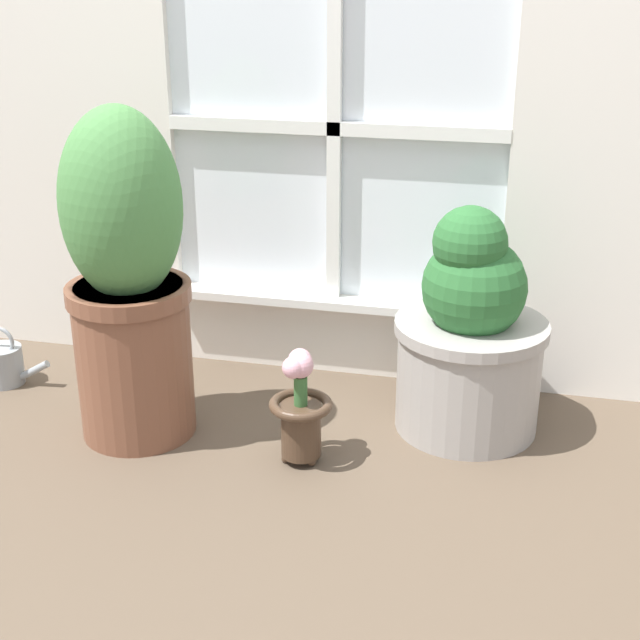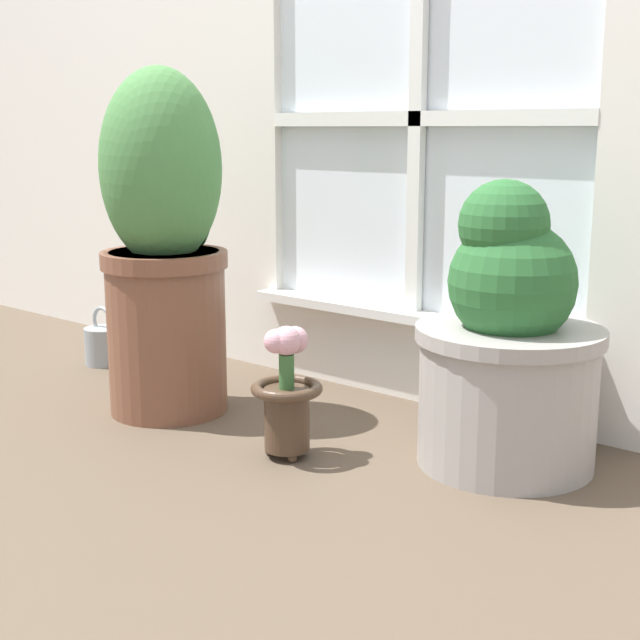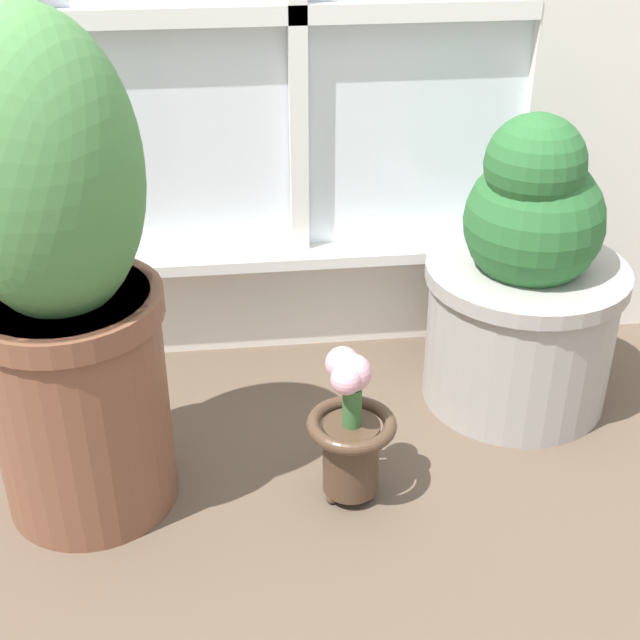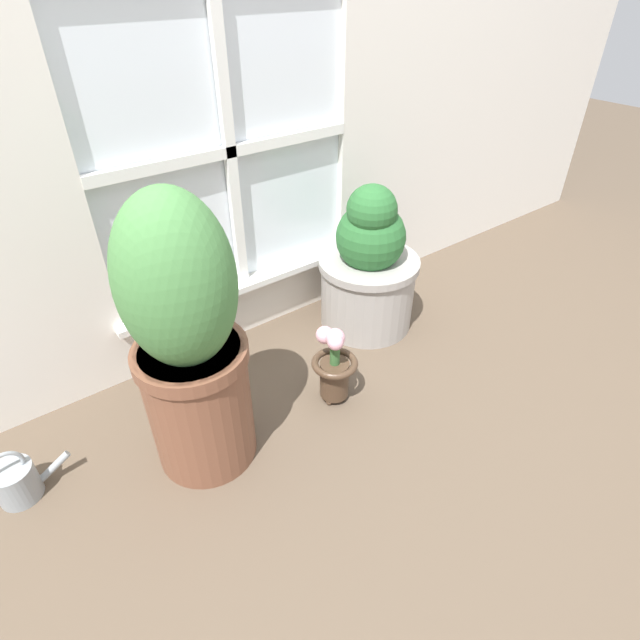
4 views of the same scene
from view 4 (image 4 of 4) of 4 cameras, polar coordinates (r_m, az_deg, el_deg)
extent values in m
plane|color=brown|center=(1.65, 2.53, -10.97)|extent=(10.00, 10.00, 0.00)
cube|color=silver|center=(1.97, -8.70, 2.02)|extent=(0.92, 0.05, 0.23)
cube|color=white|center=(1.73, -10.74, 18.63)|extent=(0.92, 0.02, 0.95)
cube|color=white|center=(1.71, -10.28, 18.43)|extent=(0.04, 0.02, 0.95)
cube|color=white|center=(1.71, -10.28, 18.43)|extent=(0.92, 0.02, 0.04)
cube|color=white|center=(1.88, -8.30, 4.05)|extent=(0.98, 0.06, 0.02)
cylinder|color=brown|center=(1.45, -13.54, -9.16)|extent=(0.29, 0.29, 0.40)
cylinder|color=brown|center=(1.34, -14.59, -3.73)|extent=(0.30, 0.30, 0.04)
cylinder|color=#38281E|center=(1.33, -14.68, -3.24)|extent=(0.26, 0.26, 0.01)
ellipsoid|color=#477F42|center=(1.21, -16.10, 4.17)|extent=(0.29, 0.29, 0.46)
ellipsoid|color=#477F42|center=(1.35, -15.27, 3.30)|extent=(0.19, 0.11, 0.25)
cylinder|color=#9E9993|center=(1.97, 5.41, 3.24)|extent=(0.36, 0.36, 0.29)
cylinder|color=#9E9993|center=(1.90, 5.63, 6.57)|extent=(0.38, 0.38, 0.03)
cylinder|color=#38281E|center=(1.90, 5.64, 6.82)|extent=(0.33, 0.33, 0.01)
sphere|color=#28602D|center=(1.85, 5.82, 9.39)|extent=(0.26, 0.26, 0.26)
sphere|color=#28602D|center=(1.78, 5.95, 12.41)|extent=(0.18, 0.18, 0.18)
ellipsoid|color=#28602D|center=(1.91, 7.54, 9.64)|extent=(0.03, 0.17, 0.18)
sphere|color=#473323|center=(1.72, 0.88, -7.88)|extent=(0.02, 0.02, 0.02)
sphere|color=#473323|center=(1.68, 1.16, -9.31)|extent=(0.02, 0.02, 0.02)
sphere|color=#473323|center=(1.71, 2.79, -8.43)|extent=(0.02, 0.02, 0.02)
cylinder|color=#473323|center=(1.65, 1.65, -6.69)|extent=(0.10, 0.10, 0.13)
torus|color=#473323|center=(1.61, 1.69, -4.94)|extent=(0.15, 0.15, 0.02)
cylinder|color=#386633|center=(1.59, 1.72, -3.94)|extent=(0.03, 0.03, 0.07)
sphere|color=#DB9EAD|center=(1.54, 1.76, -2.06)|extent=(0.06, 0.06, 0.06)
sphere|color=#DB9EAD|center=(1.57, 0.56, -1.71)|extent=(0.06, 0.06, 0.06)
sphere|color=#DB9EAD|center=(1.53, 1.78, -2.56)|extent=(0.05, 0.05, 0.05)
cylinder|color=gray|center=(1.64, -31.41, -15.59)|extent=(0.11, 0.11, 0.11)
cylinder|color=gray|center=(1.64, -28.09, -14.55)|extent=(0.10, 0.02, 0.07)
torus|color=gray|center=(1.59, -32.25, -13.86)|extent=(0.09, 0.01, 0.09)
camera|label=1|loc=(1.51, 86.61, -1.06)|focal=50.00mm
camera|label=2|loc=(2.07, 60.53, 2.64)|focal=50.00mm
camera|label=3|loc=(0.64, 69.20, -3.00)|focal=50.00mm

